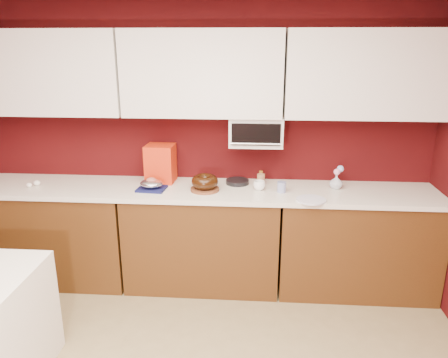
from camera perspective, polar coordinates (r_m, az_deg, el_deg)
wall_back at (r=3.94m, az=-2.40°, el=5.04°), size 4.00×0.02×2.50m
base_cabinet_left at (r=4.28m, az=-20.93°, el=-6.70°), size 1.31×0.58×0.86m
base_cabinet_center at (r=3.91m, az=-2.78°, el=-7.77°), size 1.31×0.58×0.86m
base_cabinet_right at (r=3.99m, az=16.82°, el=-8.05°), size 1.31×0.58×0.86m
countertop at (r=3.74m, az=-2.88°, el=-1.52°), size 4.00×0.62×0.04m
upper_cabinet_left at (r=4.08m, az=-22.26°, el=12.74°), size 1.31×0.33×0.70m
upper_cabinet_center at (r=3.69m, az=-2.83°, el=13.61°), size 1.31×0.33×0.70m
upper_cabinet_right at (r=3.77m, az=18.27°, el=12.87°), size 1.31×0.33×0.70m
toaster_oven at (r=3.75m, az=4.21°, el=6.31°), size 0.45×0.30×0.25m
toaster_oven_door at (r=3.59m, az=4.20°, el=5.82°), size 0.40×0.02×0.18m
toaster_oven_handle at (r=3.59m, az=4.17°, el=4.61°), size 0.42×0.02×0.02m
cake_base at (r=3.68m, az=-2.51°, el=-1.34°), size 0.24×0.24×0.02m
bundt_cake at (r=3.66m, az=-2.52°, el=-0.32°), size 0.26×0.26×0.09m
navy_towel at (r=3.75m, az=-9.43°, el=-1.26°), size 0.25×0.21×0.02m
foil_ham_nest at (r=3.73m, az=-9.47°, el=-0.59°), size 0.23×0.21×0.07m
roasted_ham at (r=3.72m, az=-9.48°, el=-0.22°), size 0.09×0.08×0.06m
pandoro_box at (r=3.92m, az=-8.28°, el=2.03°), size 0.25×0.23×0.33m
dark_pan at (r=3.85m, az=1.77°, el=-0.36°), size 0.23×0.23×0.04m
coffee_mug at (r=3.69m, az=4.63°, el=-0.73°), size 0.11×0.11×0.10m
blue_jar at (r=3.66m, az=7.53°, el=-1.04°), size 0.09×0.09×0.09m
flower_vase at (r=3.83m, az=14.45°, el=-0.25°), size 0.12×0.12×0.13m
flower_pink at (r=3.81m, az=14.54°, el=0.92°), size 0.06×0.06×0.06m
flower_blue at (r=3.83m, az=14.96°, el=1.30°), size 0.06×0.06×0.06m
china_plate at (r=3.51m, az=11.32°, el=-2.68°), size 0.26×0.26×0.01m
amber_bottle at (r=3.83m, az=4.93°, el=-0.06°), size 0.03×0.03×0.09m
paper_cup at (r=3.81m, az=4.84°, el=-0.10°), size 0.08×0.08×0.10m
egg_left at (r=4.12m, az=-24.09°, el=-0.73°), size 0.06×0.05×0.04m
egg_right at (r=4.14m, az=-23.25°, el=-0.48°), size 0.07×0.06×0.05m
amber_bottle_tall at (r=3.86m, az=4.83°, el=0.24°), size 0.04×0.04×0.12m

